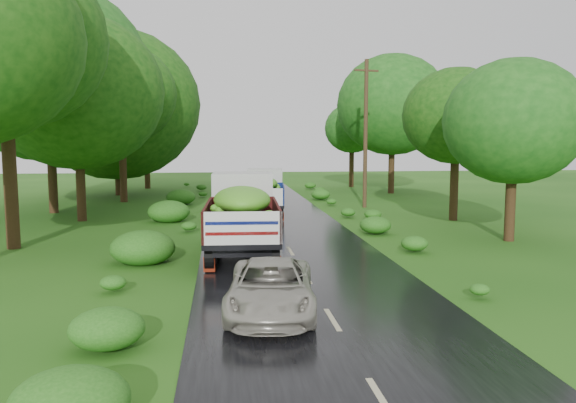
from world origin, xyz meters
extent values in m
plane|color=#1A490F|center=(0.00, 0.00, 0.00)|extent=(120.00, 120.00, 0.00)
cube|color=black|center=(0.00, 5.00, 0.01)|extent=(6.50, 80.00, 0.02)
cube|color=#BFB78C|center=(0.00, -4.00, 0.02)|extent=(0.12, 1.60, 0.00)
cube|color=#BFB78C|center=(0.00, 0.00, 0.02)|extent=(0.12, 1.60, 0.00)
cube|color=#BFB78C|center=(0.00, 4.00, 0.02)|extent=(0.12, 1.60, 0.00)
cube|color=#BFB78C|center=(0.00, 8.00, 0.02)|extent=(0.12, 1.60, 0.00)
cube|color=#BFB78C|center=(0.00, 12.00, 0.02)|extent=(0.12, 1.60, 0.00)
cube|color=#BFB78C|center=(0.00, 16.00, 0.02)|extent=(0.12, 1.60, 0.00)
cube|color=#BFB78C|center=(0.00, 20.00, 0.02)|extent=(0.12, 1.60, 0.00)
cube|color=#BFB78C|center=(0.00, 24.00, 0.02)|extent=(0.12, 1.60, 0.00)
cube|color=#BFB78C|center=(0.00, 28.00, 0.02)|extent=(0.12, 1.60, 0.00)
cube|color=#BFB78C|center=(0.00, 32.00, 0.02)|extent=(0.12, 1.60, 0.00)
cube|color=#BFB78C|center=(0.00, 36.00, 0.02)|extent=(0.12, 1.60, 0.00)
cube|color=#BFB78C|center=(0.00, 40.00, 0.02)|extent=(0.12, 1.60, 0.00)
cube|color=black|center=(-1.77, 7.56, 0.68)|extent=(2.02, 5.94, 0.29)
cylinder|color=black|center=(-2.70, 9.74, 0.52)|extent=(0.33, 1.05, 1.04)
cylinder|color=black|center=(-0.68, 9.66, 0.52)|extent=(0.33, 1.05, 1.04)
cylinder|color=black|center=(-2.83, 6.27, 0.52)|extent=(0.33, 1.05, 1.04)
cylinder|color=black|center=(-0.81, 6.19, 0.52)|extent=(0.33, 1.05, 1.04)
cylinder|color=black|center=(-2.87, 5.20, 0.52)|extent=(0.33, 1.05, 1.04)
cylinder|color=black|center=(-0.85, 5.12, 0.52)|extent=(0.33, 1.05, 1.04)
cube|color=maroon|center=(-2.89, 4.84, 0.29)|extent=(0.36, 0.06, 0.47)
cube|color=maroon|center=(-0.87, 4.76, 0.29)|extent=(0.36, 0.06, 0.47)
cube|color=silver|center=(-1.68, 9.91, 1.82)|extent=(2.38, 2.07, 1.98)
cube|color=black|center=(-1.81, 6.47, 0.91)|extent=(2.57, 4.58, 0.17)
cube|color=#490D13|center=(-2.97, 6.51, 1.49)|extent=(0.26, 4.49, 0.99)
cube|color=#490D13|center=(-0.66, 6.42, 1.49)|extent=(0.26, 4.49, 0.99)
cube|color=#490D13|center=(-1.73, 8.67, 1.49)|extent=(2.40, 0.18, 0.99)
cube|color=silver|center=(-1.90, 4.27, 1.49)|extent=(2.40, 0.18, 0.99)
ellipsoid|color=#499A1C|center=(-1.81, 6.47, 2.11)|extent=(2.16, 3.84, 1.04)
cube|color=black|center=(-0.21, 18.09, 0.59)|extent=(2.03, 5.23, 0.25)
cylinder|color=black|center=(-0.92, 20.02, 0.45)|extent=(0.34, 0.93, 0.91)
cylinder|color=black|center=(0.84, 19.86, 0.45)|extent=(0.34, 0.93, 0.91)
cylinder|color=black|center=(-1.19, 17.01, 0.45)|extent=(0.34, 0.93, 0.91)
cylinder|color=black|center=(0.56, 16.85, 0.45)|extent=(0.34, 0.93, 0.91)
cylinder|color=black|center=(-1.28, 16.09, 0.45)|extent=(0.34, 0.93, 0.91)
cylinder|color=black|center=(0.47, 15.93, 0.45)|extent=(0.34, 0.93, 0.91)
cube|color=maroon|center=(-1.31, 15.78, 0.25)|extent=(0.31, 0.06, 0.41)
cube|color=maroon|center=(0.45, 15.62, 0.25)|extent=(0.31, 0.06, 0.41)
cube|color=silver|center=(-0.02, 20.12, 1.58)|extent=(2.15, 1.90, 1.72)
cube|color=black|center=(-0.30, 17.14, 0.79)|extent=(2.43, 4.07, 0.15)
cube|color=navy|center=(-1.30, 17.23, 1.29)|extent=(0.43, 3.89, 0.86)
cube|color=navy|center=(0.70, 17.05, 1.29)|extent=(0.43, 3.89, 0.86)
cube|color=navy|center=(-0.12, 19.05, 1.29)|extent=(2.08, 0.26, 0.86)
cube|color=silver|center=(-0.47, 15.24, 1.29)|extent=(2.08, 0.26, 0.86)
ellipsoid|color=#499A1C|center=(-0.30, 17.14, 1.83)|extent=(2.04, 3.42, 0.91)
imported|color=#A7A395|center=(-1.35, 0.68, 0.62)|extent=(2.46, 4.53, 1.20)
cylinder|color=#382616|center=(6.13, 21.01, 4.43)|extent=(0.29, 0.29, 8.87)
cube|color=#382616|center=(6.13, 21.01, 8.20)|extent=(1.54, 0.42, 0.11)
cylinder|color=black|center=(-10.35, 9.80, 4.44)|extent=(0.49, 0.49, 8.88)
ellipsoid|color=#10440D|center=(-10.35, 9.80, 7.81)|extent=(3.88, 3.88, 3.49)
cylinder|color=black|center=(-9.57, 17.05, 3.67)|extent=(0.46, 0.46, 7.34)
ellipsoid|color=#10440D|center=(-9.57, 17.05, 6.46)|extent=(4.14, 4.14, 3.73)
cylinder|color=black|center=(-11.94, 20.53, 4.46)|extent=(0.49, 0.49, 8.92)
ellipsoid|color=#10440D|center=(-11.94, 20.53, 7.85)|extent=(4.70, 4.70, 4.23)
cylinder|color=black|center=(-8.97, 25.81, 4.01)|extent=(0.47, 0.47, 8.03)
ellipsoid|color=#10440D|center=(-8.97, 25.81, 7.06)|extent=(3.80, 3.80, 3.42)
cylinder|color=black|center=(-10.16, 30.57, 3.81)|extent=(0.46, 0.46, 7.61)
ellipsoid|color=#10440D|center=(-10.16, 30.57, 6.70)|extent=(4.96, 4.96, 4.46)
cylinder|color=black|center=(-8.79, 36.35, 4.01)|extent=(0.47, 0.47, 8.02)
ellipsoid|color=#10440D|center=(-8.79, 36.35, 7.06)|extent=(4.07, 4.07, 3.67)
cylinder|color=black|center=(9.12, 9.15, 2.74)|extent=(0.41, 0.41, 5.48)
ellipsoid|color=#155014|center=(9.12, 9.15, 4.83)|extent=(3.34, 3.34, 3.00)
cylinder|color=black|center=(9.26, 15.09, 3.01)|extent=(0.42, 0.42, 6.02)
ellipsoid|color=#155014|center=(9.26, 15.09, 5.30)|extent=(3.28, 3.28, 2.95)
cylinder|color=black|center=(10.45, 29.70, 3.84)|extent=(0.46, 0.46, 7.68)
ellipsoid|color=#155014|center=(10.45, 29.70, 6.76)|extent=(4.12, 4.12, 3.71)
cylinder|color=black|center=(8.75, 35.84, 2.91)|extent=(0.42, 0.42, 5.81)
ellipsoid|color=#155014|center=(8.75, 35.84, 5.11)|extent=(3.09, 3.09, 2.78)
camera|label=1|loc=(-2.44, -12.20, 4.08)|focal=35.00mm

